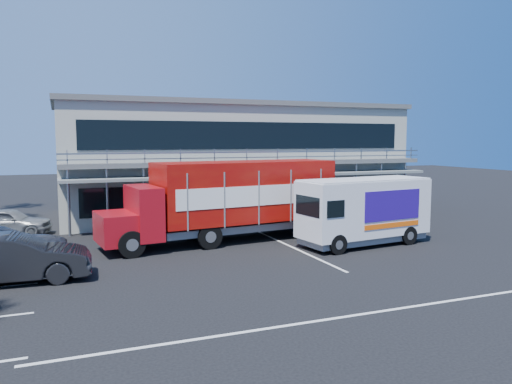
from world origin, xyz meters
name	(u,v)px	position (x,y,z in m)	size (l,w,h in m)	color
ground	(277,265)	(0.00, 0.00, 0.00)	(120.00, 120.00, 0.00)	black
building	(229,159)	(3.00, 14.94, 3.66)	(22.40, 12.00, 7.30)	#9DA093
red_truck	(231,198)	(-0.16, 5.21, 2.14)	(11.80, 4.04, 3.89)	maroon
white_van	(364,210)	(5.34, 2.00, 1.66)	(6.66, 2.99, 3.14)	silver
parked_car_b	(14,259)	(-9.50, 1.20, 0.85)	(1.79, 5.14, 1.69)	black
parked_car_d	(1,246)	(-10.15, 4.00, 0.78)	(2.20, 5.41, 1.57)	#2B2F3A
parked_car_e	(8,222)	(-10.48, 10.80, 0.73)	(1.72, 4.27, 1.45)	slate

